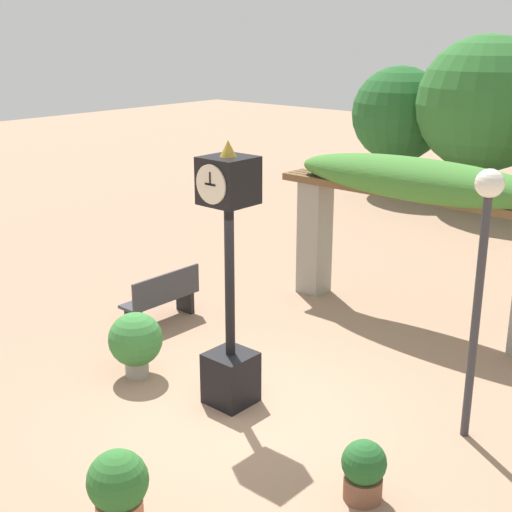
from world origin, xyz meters
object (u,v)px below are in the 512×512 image
(potted_plant_near_right, at_px, (118,488))
(potted_plant_far_left, at_px, (136,341))
(potted_plant_near_left, at_px, (364,470))
(pedestal_clock, at_px, (230,286))
(park_bench, at_px, (162,298))
(lamp_post, at_px, (483,251))

(potted_plant_near_right, relative_size, potted_plant_far_left, 0.87)
(potted_plant_near_left, height_order, potted_plant_far_left, potted_plant_far_left)
(pedestal_clock, bearing_deg, potted_plant_near_left, -13.19)
(park_bench, distance_m, lamp_post, 5.73)
(pedestal_clock, relative_size, potted_plant_near_left, 5.14)
(pedestal_clock, distance_m, potted_plant_near_left, 2.82)
(potted_plant_near_left, xyz_separation_m, lamp_post, (0.25, 1.87, 2.00))
(lamp_post, bearing_deg, potted_plant_near_left, -97.50)
(potted_plant_near_left, bearing_deg, lamp_post, 82.50)
(potted_plant_near_right, height_order, park_bench, park_bench)
(potted_plant_near_left, relative_size, potted_plant_near_right, 0.81)
(lamp_post, bearing_deg, potted_plant_near_right, -115.33)
(potted_plant_near_right, bearing_deg, pedestal_clock, 109.11)
(potted_plant_near_right, relative_size, lamp_post, 0.25)
(park_bench, bearing_deg, potted_plant_far_left, 37.87)
(park_bench, xyz_separation_m, lamp_post, (5.40, 0.10, 1.92))
(potted_plant_near_left, distance_m, park_bench, 5.45)
(potted_plant_far_left, distance_m, lamp_post, 4.85)
(pedestal_clock, bearing_deg, potted_plant_far_left, -166.74)
(potted_plant_near_right, distance_m, park_bench, 5.17)
(potted_plant_near_left, xyz_separation_m, potted_plant_far_left, (-3.95, 0.22, 0.19))
(lamp_post, bearing_deg, potted_plant_far_left, -158.52)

